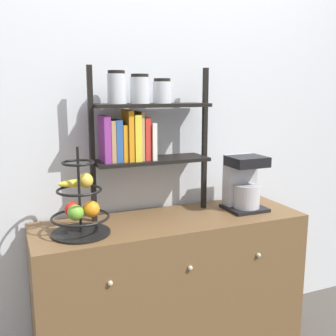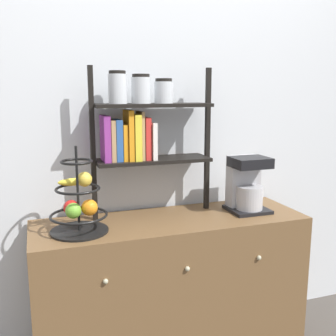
% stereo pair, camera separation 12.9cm
% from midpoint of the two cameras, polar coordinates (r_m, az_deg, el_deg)
% --- Properties ---
extents(wall_back, '(7.00, 0.05, 2.60)m').
position_cam_midpoint_polar(wall_back, '(2.19, -0.14, 7.63)').
color(wall_back, silver).
rests_on(wall_back, ground_plane).
extents(sideboard, '(1.40, 0.46, 0.78)m').
position_cam_midpoint_polar(sideboard, '(2.19, 2.23, -17.20)').
color(sideboard, brown).
rests_on(sideboard, ground_plane).
extents(coffee_maker, '(0.21, 0.20, 0.30)m').
position_cam_midpoint_polar(coffee_maker, '(2.20, 12.98, -2.34)').
color(coffee_maker, black).
rests_on(coffee_maker, sideboard).
extents(fruit_stand, '(0.27, 0.27, 0.41)m').
position_cam_midpoint_polar(fruit_stand, '(1.85, -10.88, -5.26)').
color(fruit_stand, black).
rests_on(fruit_stand, sideboard).
extents(shelf_hutch, '(0.65, 0.20, 0.77)m').
position_cam_midpoint_polar(shelf_hutch, '(2.01, -2.41, 6.16)').
color(shelf_hutch, black).
rests_on(shelf_hutch, sideboard).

